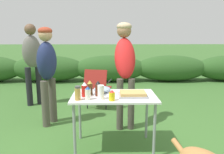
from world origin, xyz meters
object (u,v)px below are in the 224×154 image
at_px(food_tray, 133,94).
at_px(standing_person_in_red_jacket, 125,61).
at_px(plate_stack, 83,92).
at_px(paper_cup_stack, 101,92).
at_px(ketchup_bottle, 85,90).
at_px(mayo_bottle, 88,93).
at_px(folding_table, 114,101).
at_px(mixing_bowl, 102,89).
at_px(standing_person_in_olive_jacket, 47,66).
at_px(bbq_sauce_bottle, 98,89).
at_px(beer_bottle, 90,88).
at_px(camp_chair_green_behind_table, 97,86).
at_px(standing_person_in_dark_puffer, 32,57).
at_px(spice_jar, 78,93).
at_px(mustard_bottle, 112,96).

height_order(food_tray, standing_person_in_red_jacket, standing_person_in_red_jacket).
xyz_separation_m(plate_stack, paper_cup_stack, (0.25, -0.30, 0.07)).
bearing_deg(ketchup_bottle, mayo_bottle, -68.54).
relative_size(folding_table, mixing_bowl, 4.66).
height_order(ketchup_bottle, standing_person_in_olive_jacket, standing_person_in_olive_jacket).
bearing_deg(ketchup_bottle, mixing_bowl, 44.56).
bearing_deg(standing_person_in_olive_jacket, standing_person_in_red_jacket, -74.36).
bearing_deg(bbq_sauce_bottle, paper_cup_stack, -75.02).
bearing_deg(folding_table, standing_person_in_red_jacket, 74.71).
relative_size(folding_table, ketchup_bottle, 5.84).
bearing_deg(beer_bottle, plate_stack, 131.72).
distance_m(plate_stack, camp_chair_green_behind_table, 1.53).
bearing_deg(beer_bottle, camp_chair_green_behind_table, 89.09).
xyz_separation_m(bbq_sauce_bottle, standing_person_in_dark_puffer, (-1.47, 1.90, 0.21)).
bearing_deg(spice_jar, mayo_bottle, 6.81).
distance_m(mayo_bottle, standing_person_in_dark_puffer, 2.48).
xyz_separation_m(beer_bottle, camp_chair_green_behind_table, (0.03, 1.61, -0.37)).
distance_m(standing_person_in_red_jacket, standing_person_in_dark_puffer, 2.21).
height_order(bbq_sauce_bottle, mayo_bottle, bbq_sauce_bottle).
relative_size(ketchup_bottle, standing_person_in_dark_puffer, 0.11).
xyz_separation_m(mixing_bowl, ketchup_bottle, (-0.22, -0.22, 0.05)).
bearing_deg(standing_person_in_dark_puffer, bbq_sauce_bottle, -82.42).
relative_size(food_tray, standing_person_in_dark_puffer, 0.21).
distance_m(paper_cup_stack, ketchup_bottle, 0.24).
height_order(folding_table, food_tray, food_tray).
height_order(paper_cup_stack, ketchup_bottle, ketchup_bottle).
distance_m(mustard_bottle, spice_jar, 0.42).
xyz_separation_m(bbq_sauce_bottle, standing_person_in_olive_jacket, (-0.87, 0.84, 0.17)).
relative_size(mixing_bowl, mayo_bottle, 1.41).
distance_m(mayo_bottle, mustard_bottle, 0.30).
relative_size(mixing_bowl, spice_jar, 1.35).
bearing_deg(spice_jar, camp_chair_green_behind_table, 85.17).
height_order(mustard_bottle, standing_person_in_red_jacket, standing_person_in_red_jacket).
height_order(bbq_sauce_bottle, spice_jar, bbq_sauce_bottle).
distance_m(beer_bottle, spice_jar, 0.26).
distance_m(standing_person_in_red_jacket, camp_chair_green_behind_table, 1.22).
xyz_separation_m(mixing_bowl, standing_person_in_dark_puffer, (-1.52, 1.71, 0.27)).
xyz_separation_m(standing_person_in_red_jacket, camp_chair_green_behind_table, (-0.49, 0.92, -0.64)).
relative_size(plate_stack, spice_jar, 1.22).
xyz_separation_m(standing_person_in_red_jacket, standing_person_in_dark_puffer, (-1.87, 1.17, -0.06)).
height_order(mixing_bowl, spice_jar, spice_jar).
relative_size(folding_table, paper_cup_stack, 6.30).
distance_m(food_tray, bbq_sauce_bottle, 0.46).
bearing_deg(standing_person_in_dark_puffer, ketchup_bottle, -86.21).
xyz_separation_m(food_tray, standing_person_in_olive_jacket, (-1.32, 0.86, 0.24)).
xyz_separation_m(ketchup_bottle, camp_chair_green_behind_table, (0.09, 1.69, -0.36)).
xyz_separation_m(beer_bottle, ketchup_bottle, (-0.06, -0.08, -0.00)).
distance_m(food_tray, mayo_bottle, 0.59).
bearing_deg(paper_cup_stack, mustard_bottle, -25.47).
bearing_deg(food_tray, ketchup_bottle, -178.94).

